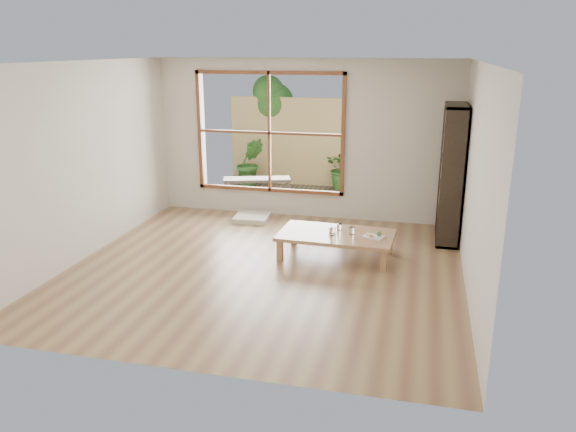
% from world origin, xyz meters
% --- Properties ---
extents(ground, '(5.00, 5.00, 0.00)m').
position_xyz_m(ground, '(0.00, 0.00, 0.00)').
color(ground, '#9F7F4F').
rests_on(ground, ground).
extents(low_table, '(1.58, 0.93, 0.34)m').
position_xyz_m(low_table, '(0.83, 0.63, 0.30)').
color(low_table, tan).
rests_on(low_table, ground).
extents(floor_cushion, '(0.59, 0.59, 0.08)m').
position_xyz_m(floor_cushion, '(-0.80, 2.00, 0.04)').
color(floor_cushion, beige).
rests_on(floor_cushion, ground).
extents(bookshelf, '(0.32, 0.90, 2.00)m').
position_xyz_m(bookshelf, '(2.32, 1.73, 1.00)').
color(bookshelf, black).
rests_on(bookshelf, ground).
extents(glass_tall, '(0.07, 0.07, 0.12)m').
position_xyz_m(glass_tall, '(0.80, 0.53, 0.40)').
color(glass_tall, silver).
rests_on(glass_tall, low_table).
extents(glass_mid, '(0.07, 0.07, 0.10)m').
position_xyz_m(glass_mid, '(1.04, 0.63, 0.39)').
color(glass_mid, silver).
rests_on(glass_mid, low_table).
extents(glass_short, '(0.07, 0.07, 0.09)m').
position_xyz_m(glass_short, '(0.84, 0.78, 0.38)').
color(glass_short, silver).
rests_on(glass_short, low_table).
extents(glass_small, '(0.07, 0.07, 0.09)m').
position_xyz_m(glass_small, '(0.76, 0.63, 0.38)').
color(glass_small, silver).
rests_on(glass_small, low_table).
extents(food_tray, '(0.32, 0.27, 0.08)m').
position_xyz_m(food_tray, '(1.35, 0.59, 0.36)').
color(food_tray, white).
rests_on(food_tray, low_table).
extents(deck, '(2.80, 2.00, 0.05)m').
position_xyz_m(deck, '(-0.60, 3.56, 0.00)').
color(deck, '#3D352C').
rests_on(deck, ground).
extents(garden_bench, '(1.29, 0.73, 0.39)m').
position_xyz_m(garden_bench, '(-1.09, 3.25, 0.36)').
color(garden_bench, black).
rests_on(garden_bench, deck).
extents(bamboo_fence, '(2.80, 0.06, 1.80)m').
position_xyz_m(bamboo_fence, '(-0.60, 4.56, 0.90)').
color(bamboo_fence, tan).
rests_on(bamboo_fence, ground).
extents(shrub_right, '(0.98, 0.91, 0.91)m').
position_xyz_m(shrub_right, '(0.43, 4.34, 0.48)').
color(shrub_right, '#386826').
rests_on(shrub_right, deck).
extents(shrub_left, '(0.68, 0.62, 1.00)m').
position_xyz_m(shrub_left, '(-1.49, 4.13, 0.52)').
color(shrub_left, '#386826').
rests_on(shrub_left, deck).
extents(garden_tree, '(1.04, 0.85, 2.22)m').
position_xyz_m(garden_tree, '(-1.28, 4.86, 1.63)').
color(garden_tree, '#4C3D2D').
rests_on(garden_tree, ground).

